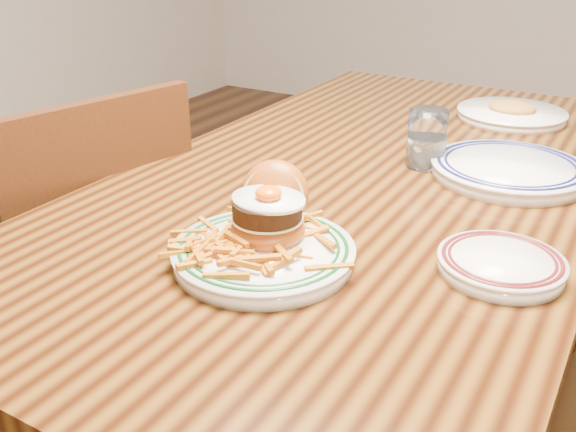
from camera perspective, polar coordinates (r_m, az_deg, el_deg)
The scene contains 7 objects.
table at distance 1.29m, azimuth 7.18°, elevation 0.26°, with size 0.85×1.60×0.75m.
chair_left at distance 1.49m, azimuth -17.40°, elevation -5.05°, with size 0.50×0.50×0.90m.
main_plate at distance 0.92m, azimuth -2.02°, elevation -1.81°, with size 0.26×0.28×0.13m.
side_plate at distance 0.93m, azimuth 18.42°, elevation -4.01°, with size 0.17×0.17×0.03m.
rear_plate at distance 1.28m, azimuth 19.05°, elevation 3.99°, with size 0.29×0.29×0.03m.
water_glass at distance 1.29m, azimuth 12.20°, elevation 6.47°, with size 0.08×0.08×0.11m.
far_plate at distance 1.67m, azimuth 19.24°, elevation 8.59°, with size 0.26×0.26×0.05m.
Camera 1 is at (0.45, -1.09, 1.20)m, focal length 40.00 mm.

